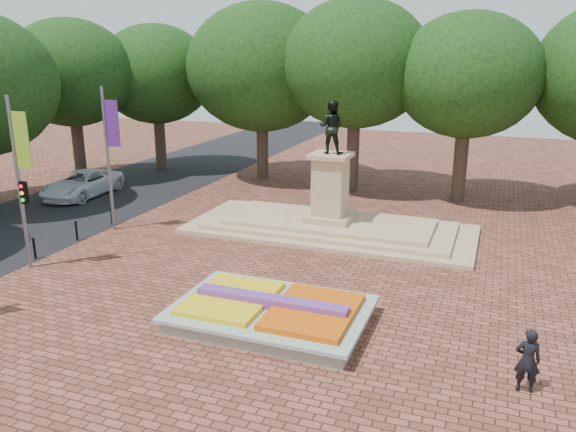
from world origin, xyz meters
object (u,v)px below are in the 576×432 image
object	(u,v)px
monument	(330,214)
pedestrian	(527,360)
flower_bed	(272,312)
van	(82,184)

from	to	relation	value
monument	pedestrian	size ratio (longest dim) A/B	7.82
flower_bed	pedestrian	distance (m)	7.80
van	pedestrian	size ratio (longest dim) A/B	3.15
flower_bed	monument	world-z (taller)	monument
monument	pedestrian	xyz separation A→B (m)	(8.72, -11.21, 0.01)
flower_bed	van	world-z (taller)	van
pedestrian	flower_bed	bearing A→B (deg)	-14.72
van	pedestrian	xyz separation A→B (m)	(24.89, -12.49, 0.11)
monument	pedestrian	bearing A→B (deg)	-52.11
monument	flower_bed	bearing A→B (deg)	-84.13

